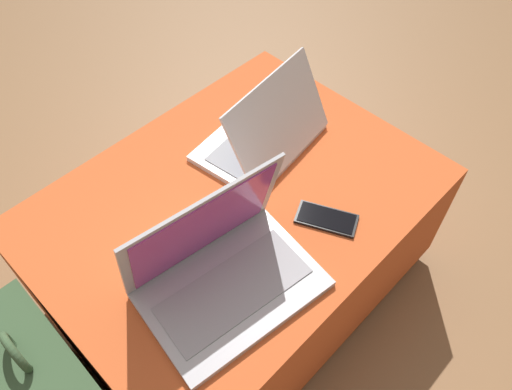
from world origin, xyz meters
The scene contains 5 objects.
ground_plane centered at (0.00, 0.00, 0.00)m, with size 14.00×14.00×0.00m, color olive.
ottoman centered at (0.00, 0.00, 0.21)m, with size 0.96×0.72×0.41m.
laptop_near centered at (-0.18, -0.15, 0.47)m, with size 0.39×0.30×0.25m.
laptop_far centered at (0.17, 0.07, 0.46)m, with size 0.35×0.27×0.22m.
cell_phone centered at (0.10, -0.20, 0.42)m, with size 0.12×0.16×0.01m.
Camera 1 is at (-0.50, -0.56, 1.36)m, focal length 35.00 mm.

